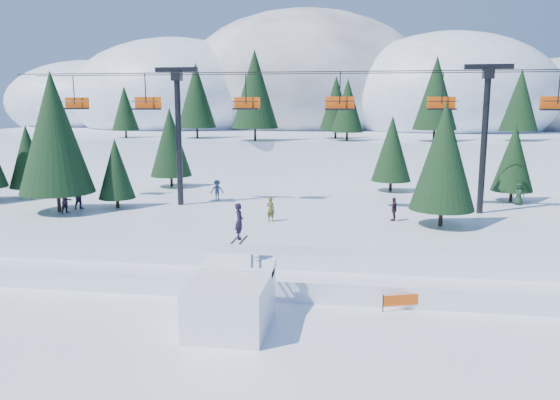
# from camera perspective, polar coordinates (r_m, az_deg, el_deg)

# --- Properties ---
(ground) EXTENTS (160.00, 160.00, 0.00)m
(ground) POSITION_cam_1_polar(r_m,az_deg,el_deg) (24.25, -3.44, -14.66)
(ground) COLOR white
(ground) RESTS_ON ground
(mid_shelf) EXTENTS (70.00, 22.00, 2.50)m
(mid_shelf) POSITION_cam_1_polar(r_m,az_deg,el_deg) (40.79, 1.80, -2.55)
(mid_shelf) COLOR white
(mid_shelf) RESTS_ON ground
(berm) EXTENTS (70.00, 6.00, 1.10)m
(berm) POSITION_cam_1_polar(r_m,az_deg,el_deg) (31.40, -0.39, -7.73)
(berm) COLOR white
(berm) RESTS_ON ground
(mountain_ridge) EXTENTS (119.00, 61.14, 26.46)m
(mountain_ridge) POSITION_cam_1_polar(r_m,az_deg,el_deg) (95.41, 2.75, 9.71)
(mountain_ridge) COLOR white
(mountain_ridge) RESTS_ON ground
(jump_kicker) EXTENTS (3.46, 4.72, 5.53)m
(jump_kicker) POSITION_cam_1_polar(r_m,az_deg,el_deg) (25.37, -5.15, -10.39)
(jump_kicker) COLOR white
(jump_kicker) RESTS_ON ground
(chairlift) EXTENTS (46.00, 3.21, 10.28)m
(chairlift) POSITION_cam_1_polar(r_m,az_deg,el_deg) (39.74, 3.79, 8.84)
(chairlift) COLOR black
(chairlift) RESTS_ON mid_shelf
(conifer_stand) EXTENTS (65.26, 17.53, 9.90)m
(conifer_stand) POSITION_cam_1_polar(r_m,az_deg,el_deg) (40.22, 2.79, 5.57)
(conifer_stand) COLOR black
(conifer_stand) RESTS_ON mid_shelf
(distant_skiers) EXTENTS (33.34, 9.31, 1.86)m
(distant_skiers) POSITION_cam_1_polar(r_m,az_deg,el_deg) (40.10, -5.90, 0.24)
(distant_skiers) COLOR #2F2339
(distant_skiers) RESTS_ON mid_shelf
(banner_near) EXTENTS (2.71, 0.95, 0.90)m
(banner_near) POSITION_cam_1_polar(r_m,az_deg,el_deg) (28.22, 13.43, -10.11)
(banner_near) COLOR black
(banner_near) RESTS_ON ground
(banner_far) EXTENTS (2.86, 0.11, 0.90)m
(banner_far) POSITION_cam_1_polar(r_m,az_deg,el_deg) (29.39, 23.38, -9.86)
(banner_far) COLOR black
(banner_far) RESTS_ON ground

